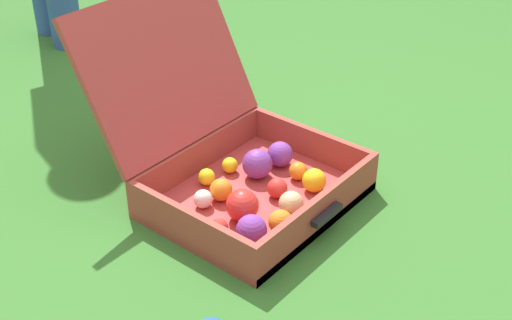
% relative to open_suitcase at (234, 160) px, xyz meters
% --- Properties ---
extents(ground_plane, '(16.00, 16.00, 0.00)m').
position_rel_open_suitcase_xyz_m(ground_plane, '(-0.08, -0.11, -0.11)').
color(ground_plane, '#336B28').
extents(open_suitcase, '(0.52, 0.65, 0.50)m').
position_rel_open_suitcase_xyz_m(open_suitcase, '(0.00, 0.00, 0.00)').
color(open_suitcase, '#B23838').
rests_on(open_suitcase, ground).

